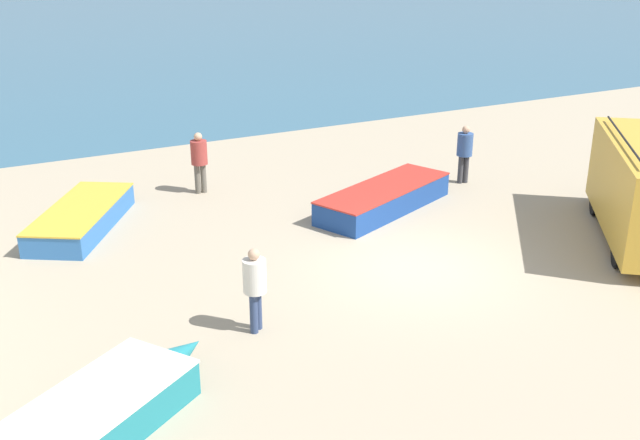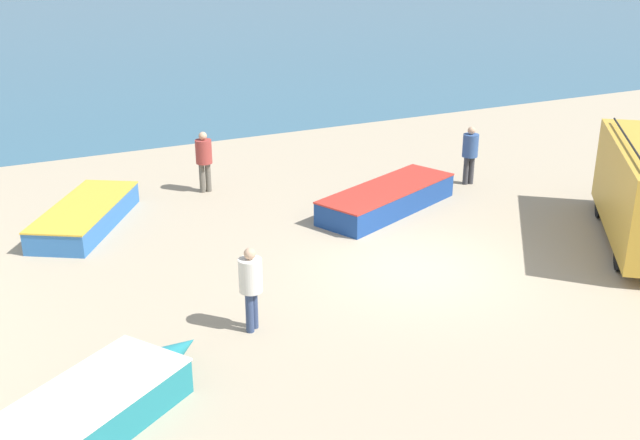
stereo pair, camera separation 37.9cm
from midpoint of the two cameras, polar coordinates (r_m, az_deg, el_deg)
name	(u,v)px [view 2 (the right image)]	position (r m, az deg, el deg)	size (l,w,h in m)	color
ground_plane	(417,268)	(16.51, 8.07, -3.68)	(200.00, 200.00, 0.00)	tan
sea_water	(63,22)	(65.25, -18.85, 14.10)	(120.00, 80.00, 0.01)	#33607A
fishing_rowboat_0	(88,213)	(19.49, -16.75, 0.48)	(3.28, 4.50, 0.57)	#2D66AD
fishing_rowboat_1	(68,425)	(11.57, -17.73, -14.67)	(4.78, 3.65, 0.61)	#1E757F
fishing_rowboat_2	(392,197)	(19.86, 6.02, 1.77)	(5.18, 2.95, 0.64)	navy
fisherman_0	(204,156)	(21.02, -8.32, 4.82)	(0.45, 0.45, 1.73)	#5B564C
fisherman_1	(251,282)	(13.56, -4.50, -4.71)	(0.43, 0.43, 1.64)	navy
fisherman_2	(470,150)	(21.94, 11.86, 5.24)	(0.45, 0.45, 1.70)	#38383D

